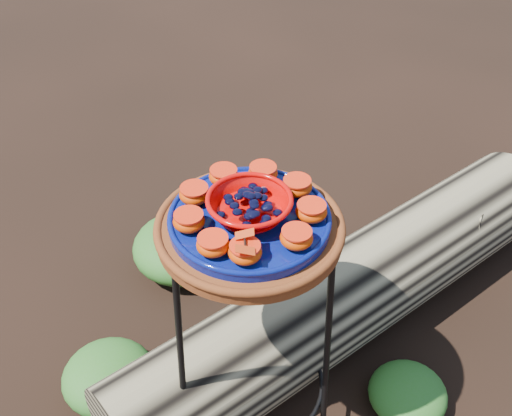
{
  "coord_description": "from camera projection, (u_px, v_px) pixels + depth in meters",
  "views": [
    {
      "loc": [
        -0.11,
        -1.06,
        1.67
      ],
      "look_at": [
        0.01,
        0.0,
        0.78
      ],
      "focal_mm": 45.0,
      "sensor_mm": 36.0,
      "label": 1
    }
  ],
  "objects": [
    {
      "name": "orange_half_6",
      "position": [
        194.0,
        194.0,
        1.43
      ],
      "size": [
        0.07,
        0.07,
        0.04
      ],
      "primitive_type": "ellipsoid",
      "color": "#C02502",
      "rests_on": "cobalt_plate"
    },
    {
      "name": "foliage_left",
      "position": [
        108.0,
        375.0,
        1.9
      ],
      "size": [
        0.28,
        0.28,
        0.14
      ],
      "primitive_type": "ellipsoid",
      "color": "#28631B",
      "rests_on": "ground"
    },
    {
      "name": "orange_half_0",
      "position": [
        245.0,
        252.0,
        1.29
      ],
      "size": [
        0.07,
        0.07,
        0.04
      ],
      "primitive_type": "ellipsoid",
      "color": "#C02502",
      "rests_on": "cobalt_plate"
    },
    {
      "name": "terracotta_saucer",
      "position": [
        250.0,
        230.0,
        1.43
      ],
      "size": [
        0.42,
        0.42,
        0.03
      ],
      "primitive_type": "cylinder",
      "color": "#5F2111",
      "rests_on": "plant_stand"
    },
    {
      "name": "orange_half_3",
      "position": [
        297.0,
        186.0,
        1.45
      ],
      "size": [
        0.07,
        0.07,
        0.04
      ],
      "primitive_type": "ellipsoid",
      "color": "#C02502",
      "rests_on": "cobalt_plate"
    },
    {
      "name": "orange_half_5",
      "position": [
        224.0,
        176.0,
        1.48
      ],
      "size": [
        0.07,
        0.07,
        0.04
      ],
      "primitive_type": "ellipsoid",
      "color": "#C02502",
      "rests_on": "cobalt_plate"
    },
    {
      "name": "butterfly",
      "position": [
        245.0,
        242.0,
        1.27
      ],
      "size": [
        0.09,
        0.06,
        0.01
      ],
      "primitive_type": null,
      "rotation": [
        0.0,
        0.0,
        -0.08
      ],
      "color": "red",
      "rests_on": "orange_half_0"
    },
    {
      "name": "orange_half_4",
      "position": [
        263.0,
        173.0,
        1.49
      ],
      "size": [
        0.07,
        0.07,
        0.04
      ],
      "primitive_type": "ellipsoid",
      "color": "#C02502",
      "rests_on": "cobalt_plate"
    },
    {
      "name": "plant_stand",
      "position": [
        251.0,
        335.0,
        1.66
      ],
      "size": [
        0.44,
        0.44,
        0.7
      ],
      "primitive_type": null,
      "color": "black",
      "rests_on": "ground"
    },
    {
      "name": "orange_half_1",
      "position": [
        296.0,
        238.0,
        1.32
      ],
      "size": [
        0.07,
        0.07,
        0.04
      ],
      "primitive_type": "ellipsoid",
      "color": "#C02502",
      "rests_on": "cobalt_plate"
    },
    {
      "name": "glass_gems",
      "position": [
        249.0,
        194.0,
        1.36
      ],
      "size": [
        0.14,
        0.14,
        0.02
      ],
      "primitive_type": null,
      "color": "black",
      "rests_on": "red_bowl"
    },
    {
      "name": "foliage_right",
      "position": [
        408.0,
        393.0,
        1.87
      ],
      "size": [
        0.23,
        0.23,
        0.12
      ],
      "primitive_type": "ellipsoid",
      "color": "#28631B",
      "rests_on": "ground"
    },
    {
      "name": "orange_half_7",
      "position": [
        189.0,
        221.0,
        1.36
      ],
      "size": [
        0.07,
        0.07,
        0.04
      ],
      "primitive_type": "ellipsoid",
      "color": "#C02502",
      "rests_on": "cobalt_plate"
    },
    {
      "name": "orange_half_8",
      "position": [
        213.0,
        245.0,
        1.3
      ],
      "size": [
        0.07,
        0.07,
        0.04
      ],
      "primitive_type": "ellipsoid",
      "color": "#C02502",
      "rests_on": "cobalt_plate"
    },
    {
      "name": "driftwood_log",
      "position": [
        350.0,
        293.0,
        2.03
      ],
      "size": [
        1.66,
        1.26,
        0.32
      ],
      "primitive_type": null,
      "rotation": [
        0.0,
        0.0,
        0.55
      ],
      "color": "black",
      "rests_on": "ground"
    },
    {
      "name": "foliage_back",
      "position": [
        182.0,
        246.0,
        2.3
      ],
      "size": [
        0.36,
        0.36,
        0.18
      ],
      "primitive_type": "ellipsoid",
      "color": "#28631B",
      "rests_on": "ground"
    },
    {
      "name": "ground",
      "position": [
        251.0,
        411.0,
        1.89
      ],
      "size": [
        60.0,
        60.0,
        0.0
      ],
      "primitive_type": "plane",
      "color": "black"
    },
    {
      "name": "red_bowl",
      "position": [
        249.0,
        207.0,
        1.38
      ],
      "size": [
        0.18,
        0.18,
        0.05
      ],
      "primitive_type": null,
      "color": "#CD0604",
      "rests_on": "cobalt_plate"
    },
    {
      "name": "orange_half_2",
      "position": [
        311.0,
        211.0,
        1.38
      ],
      "size": [
        0.07,
        0.07,
        0.04
      ],
      "primitive_type": "ellipsoid",
      "color": "#C02502",
      "rests_on": "cobalt_plate"
    },
    {
      "name": "cobalt_plate",
      "position": [
        250.0,
        220.0,
        1.41
      ],
      "size": [
        0.36,
        0.36,
        0.02
      ],
      "primitive_type": "cylinder",
      "color": "#080559",
      "rests_on": "terracotta_saucer"
    }
  ]
}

